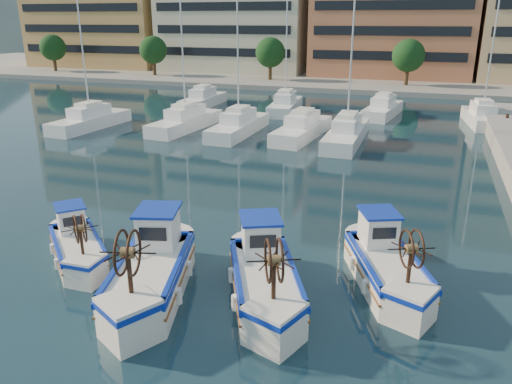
# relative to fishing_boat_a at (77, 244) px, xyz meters

# --- Properties ---
(ground) EXTENTS (300.00, 300.00, 0.00)m
(ground) POSITION_rel_fishing_boat_a_xyz_m (4.64, -0.63, -0.67)
(ground) COLOR #1B3846
(ground) RESTS_ON ground
(yacht_marina) EXTENTS (40.05, 22.99, 11.50)m
(yacht_marina) POSITION_rel_fishing_boat_a_xyz_m (2.05, 27.34, -0.14)
(yacht_marina) COLOR white
(yacht_marina) RESTS_ON ground
(fishing_boat_a) EXTENTS (3.76, 3.69, 2.42)m
(fishing_boat_a) POSITION_rel_fishing_boat_a_xyz_m (0.00, 0.00, 0.00)
(fishing_boat_a) COLOR white
(fishing_boat_a) RESTS_ON ground
(fishing_boat_b) EXTENTS (3.36, 5.25, 3.18)m
(fishing_boat_b) POSITION_rel_fishing_boat_a_xyz_m (3.85, -1.14, 0.21)
(fishing_boat_b) COLOR white
(fishing_boat_b) RESTS_ON ground
(fishing_boat_c) EXTENTS (3.75, 5.01, 3.02)m
(fishing_boat_c) POSITION_rel_fishing_boat_a_xyz_m (7.42, -0.24, 0.17)
(fishing_boat_c) COLOR white
(fishing_boat_c) RESTS_ON ground
(fishing_boat_d) EXTENTS (3.43, 4.72, 2.84)m
(fishing_boat_d) POSITION_rel_fishing_boat_a_xyz_m (11.00, 1.96, 0.12)
(fishing_boat_d) COLOR white
(fishing_boat_d) RESTS_ON ground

